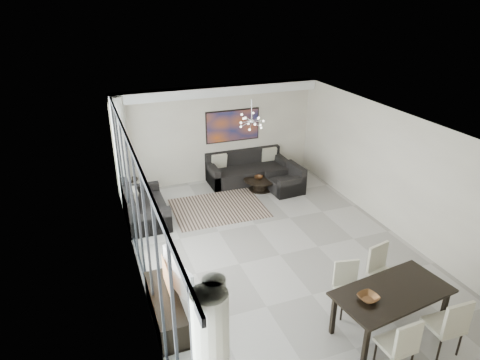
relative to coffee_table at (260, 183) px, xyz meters
name	(u,v)px	position (x,y,z in m)	size (l,w,h in m)	color
room_shell	(302,193)	(-0.47, -3.30, 1.26)	(6.00, 9.00, 2.90)	#A8A39B
window_wall	(144,219)	(-3.78, -3.30, 1.27)	(0.37, 8.95, 2.90)	silver
soffit	(218,91)	(-0.93, 1.00, 2.58)	(5.98, 0.40, 0.26)	white
painting	(233,126)	(-0.43, 1.17, 1.46)	(1.68, 0.04, 0.98)	#BA5119
chandelier	(251,121)	(-0.63, -0.80, 2.16)	(0.66, 0.66, 0.71)	silver
rug	(218,208)	(-1.52, -0.70, -0.19)	(2.42, 1.87, 0.01)	black
coffee_table	(260,183)	(0.00, 0.00, 0.00)	(0.98, 0.98, 0.34)	black
bowl_coffee	(259,178)	(-0.06, 0.01, 0.19)	(0.25, 0.25, 0.08)	brown
sofa_main	(247,171)	(-0.12, 0.78, 0.10)	(2.41, 0.99, 0.88)	black
loveseat	(144,209)	(-3.48, -0.63, 0.11)	(0.99, 1.77, 0.88)	black
armchair	(286,183)	(0.66, -0.37, 0.07)	(0.92, 0.97, 0.77)	black
side_table	(131,185)	(-3.58, 0.85, 0.16)	(0.39, 0.39, 0.53)	black
tv_console	(166,308)	(-3.69, -4.43, 0.07)	(0.47, 1.66, 0.52)	black
television	(172,278)	(-3.53, -4.39, 0.65)	(1.13, 0.15, 0.65)	gray
dining_table	(392,295)	(-0.19, -6.00, 0.55)	(2.09, 1.23, 0.82)	black
dining_chair_sw	(401,343)	(-0.64, -6.80, 0.40)	(0.49, 0.49, 1.03)	beige
dining_chair_se	(450,324)	(0.31, -6.76, 0.43)	(0.52, 0.52, 1.09)	beige
dining_chair_nw	(347,283)	(-0.57, -5.28, 0.37)	(0.53, 0.53, 0.98)	beige
dining_chair_ne	(381,268)	(0.25, -5.15, 0.42)	(0.58, 0.58, 1.06)	beige
bowl_dining	(368,298)	(-0.71, -6.04, 0.67)	(0.32, 0.32, 0.08)	brown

